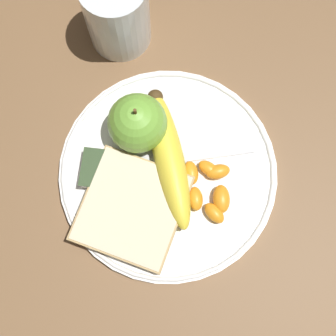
{
  "coord_description": "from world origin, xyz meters",
  "views": [
    {
      "loc": [
        0.12,
        0.01,
        0.57
      ],
      "look_at": [
        0.0,
        0.0,
        0.03
      ],
      "focal_mm": 50.0,
      "sensor_mm": 36.0,
      "label": 1
    }
  ],
  "objects_px": {
    "apple": "(137,123)",
    "jam_packet": "(98,170)",
    "juice_glass": "(117,14)",
    "banana": "(168,157)",
    "fork": "(172,159)",
    "bread_slice": "(132,209)",
    "plate": "(168,172)"
  },
  "relations": [
    {
      "from": "apple",
      "to": "jam_packet",
      "type": "distance_m",
      "value": 0.07
    },
    {
      "from": "juice_glass",
      "to": "banana",
      "type": "xyz_separation_m",
      "value": [
        0.17,
        0.08,
        -0.02
      ]
    },
    {
      "from": "juice_glass",
      "to": "jam_packet",
      "type": "height_order",
      "value": "juice_glass"
    },
    {
      "from": "banana",
      "to": "fork",
      "type": "height_order",
      "value": "banana"
    },
    {
      "from": "bread_slice",
      "to": "plate",
      "type": "bearing_deg",
      "value": 144.9
    },
    {
      "from": "apple",
      "to": "bread_slice",
      "type": "distance_m",
      "value": 0.1
    },
    {
      "from": "bread_slice",
      "to": "fork",
      "type": "xyz_separation_m",
      "value": [
        -0.07,
        0.04,
        -0.01
      ]
    },
    {
      "from": "fork",
      "to": "jam_packet",
      "type": "distance_m",
      "value": 0.09
    },
    {
      "from": "bread_slice",
      "to": "jam_packet",
      "type": "relative_size",
      "value": 3.03
    },
    {
      "from": "juice_glass",
      "to": "fork",
      "type": "distance_m",
      "value": 0.19
    },
    {
      "from": "apple",
      "to": "bread_slice",
      "type": "bearing_deg",
      "value": 2.98
    },
    {
      "from": "juice_glass",
      "to": "banana",
      "type": "distance_m",
      "value": 0.19
    },
    {
      "from": "juice_glass",
      "to": "jam_packet",
      "type": "relative_size",
      "value": 2.29
    },
    {
      "from": "banana",
      "to": "bread_slice",
      "type": "bearing_deg",
      "value": -28.19
    },
    {
      "from": "plate",
      "to": "juice_glass",
      "type": "distance_m",
      "value": 0.21
    },
    {
      "from": "apple",
      "to": "fork",
      "type": "xyz_separation_m",
      "value": [
        0.03,
        0.04,
        -0.03
      ]
    },
    {
      "from": "bread_slice",
      "to": "fork",
      "type": "distance_m",
      "value": 0.08
    },
    {
      "from": "bread_slice",
      "to": "apple",
      "type": "bearing_deg",
      "value": -177.02
    },
    {
      "from": "jam_packet",
      "to": "bread_slice",
      "type": "bearing_deg",
      "value": 47.95
    },
    {
      "from": "plate",
      "to": "jam_packet",
      "type": "xyz_separation_m",
      "value": [
        0.01,
        -0.08,
        0.01
      ]
    },
    {
      "from": "banana",
      "to": "jam_packet",
      "type": "height_order",
      "value": "banana"
    },
    {
      "from": "apple",
      "to": "banana",
      "type": "distance_m",
      "value": 0.05
    },
    {
      "from": "bread_slice",
      "to": "juice_glass",
      "type": "bearing_deg",
      "value": -168.44
    },
    {
      "from": "banana",
      "to": "fork",
      "type": "relative_size",
      "value": 1.03
    },
    {
      "from": "plate",
      "to": "banana",
      "type": "height_order",
      "value": "banana"
    },
    {
      "from": "plate",
      "to": "apple",
      "type": "bearing_deg",
      "value": -137.89
    },
    {
      "from": "juice_glass",
      "to": "bread_slice",
      "type": "distance_m",
      "value": 0.24
    },
    {
      "from": "juice_glass",
      "to": "bread_slice",
      "type": "bearing_deg",
      "value": 11.56
    },
    {
      "from": "plate",
      "to": "bread_slice",
      "type": "distance_m",
      "value": 0.07
    },
    {
      "from": "juice_glass",
      "to": "banana",
      "type": "height_order",
      "value": "juice_glass"
    },
    {
      "from": "plate",
      "to": "apple",
      "type": "distance_m",
      "value": 0.07
    },
    {
      "from": "plate",
      "to": "fork",
      "type": "height_order",
      "value": "fork"
    }
  ]
}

